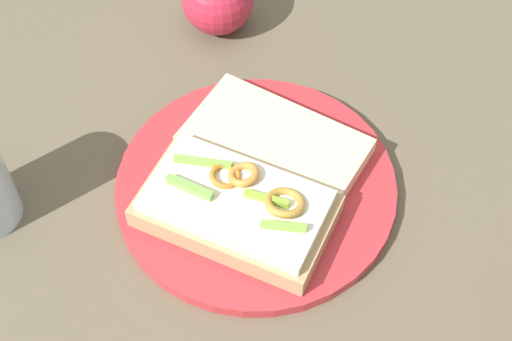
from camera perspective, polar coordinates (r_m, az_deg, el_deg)
name	(u,v)px	position (r m, az deg, el deg)	size (l,w,h in m)	color
ground_plane	(256,190)	(0.74, 0.00, -1.49)	(2.00, 2.00, 0.00)	brown
plate	(256,187)	(0.74, 0.00, -1.21)	(0.27, 0.27, 0.01)	#BD2C33
sandwich	(237,207)	(0.70, -1.44, -2.73)	(0.13, 0.19, 0.05)	tan
bread_slice_side	(275,144)	(0.75, 1.39, 1.96)	(0.17, 0.10, 0.02)	beige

